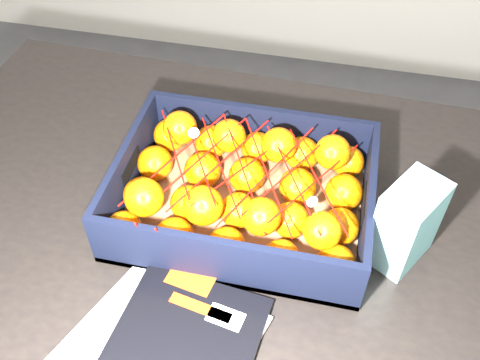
% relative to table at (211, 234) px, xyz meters
% --- Properties ---
extents(table, '(1.23, 0.85, 0.75)m').
position_rel_table_xyz_m(table, '(0.00, 0.00, 0.00)').
color(table, black).
rests_on(table, ground).
extents(magazine_stack, '(0.33, 0.34, 0.02)m').
position_rel_table_xyz_m(magazine_stack, '(0.01, -0.31, 0.11)').
color(magazine_stack, '#B8B8B3').
rests_on(magazine_stack, table).
extents(produce_crate, '(0.44, 0.33, 0.11)m').
position_rel_table_xyz_m(produce_crate, '(0.07, -0.01, 0.13)').
color(produce_crate, brown).
rests_on(produce_crate, table).
extents(clementine_heap, '(0.41, 0.31, 0.12)m').
position_rel_table_xyz_m(clementine_heap, '(0.06, -0.01, 0.16)').
color(clementine_heap, '#D86104').
rests_on(clementine_heap, produce_crate).
extents(mesh_net, '(0.37, 0.29, 0.10)m').
position_rel_table_xyz_m(mesh_net, '(0.06, -0.02, 0.21)').
color(mesh_net, red).
rests_on(mesh_net, clementine_heap).
extents(retail_carton, '(0.11, 0.13, 0.16)m').
position_rel_table_xyz_m(retail_carton, '(0.34, -0.04, 0.18)').
color(retail_carton, white).
rests_on(retail_carton, table).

